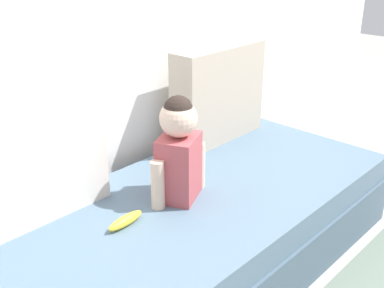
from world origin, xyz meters
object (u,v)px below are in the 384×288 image
throw_pillow_right (218,94)px  banana (126,221)px  couch (196,233)px  throw_pillow_left (29,150)px  toddler (179,149)px

throw_pillow_right → banana: throw_pillow_right is taller
couch → throw_pillow_left: 0.81m
toddler → throw_pillow_right: bearing=26.5°
couch → throw_pillow_left: (-0.55, 0.35, 0.48)m
banana → toddler: bearing=0.9°
couch → banana: 0.42m
banana → throw_pillow_left: bearing=122.1°
throw_pillow_left → throw_pillow_right: size_ratio=1.02×
throw_pillow_left → toddler: (0.49, -0.30, -0.07)m
throw_pillow_right → throw_pillow_left: bearing=180.0°
couch → throw_pillow_left: size_ratio=3.38×
couch → throw_pillow_right: bearing=32.5°
throw_pillow_left → throw_pillow_right: throw_pillow_left is taller
throw_pillow_left → banana: (0.19, -0.31, -0.27)m
couch → banana: banana is taller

